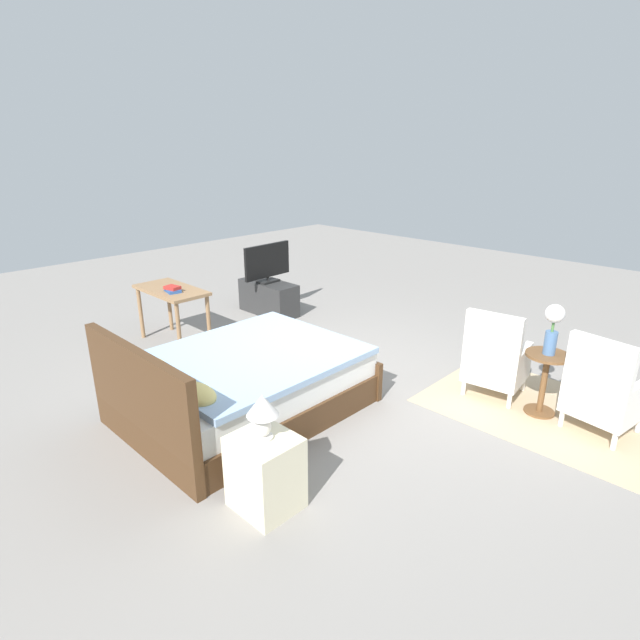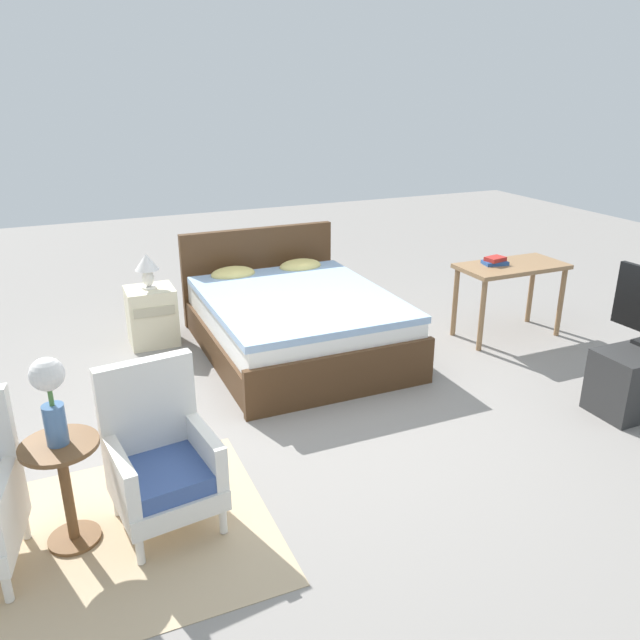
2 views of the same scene
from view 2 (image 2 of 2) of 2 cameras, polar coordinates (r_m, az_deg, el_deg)
name	(u,v)px [view 2 (image 2 of 2)]	position (r m, az deg, el deg)	size (l,w,h in m)	color
ground_plane	(325,402)	(4.94, 0.42, -7.47)	(16.00, 16.00, 0.00)	gray
floor_rug	(76,548)	(3.80, -21.41, -18.82)	(2.10, 1.50, 0.01)	tan
bed	(293,320)	(5.77, -2.48, 0.03)	(1.63, 2.16, 0.96)	#472D19
armchair_by_window_right	(161,461)	(3.64, -14.33, -12.38)	(0.61, 0.61, 0.92)	white
side_table	(65,481)	(3.64, -22.27, -13.46)	(0.40, 0.40, 0.61)	brown
flower_vase	(50,392)	(3.39, -23.46, -6.08)	(0.17, 0.17, 0.48)	#4C709E
nightstand	(152,316)	(6.13, -15.12, 0.37)	(0.44, 0.41, 0.55)	beige
table_lamp	(147,266)	(5.99, -15.56, 4.78)	(0.22, 0.22, 0.33)	silver
vanity_desk	(511,275)	(6.28, 17.06, 3.94)	(1.04, 0.52, 0.73)	#8E6B47
book_stack	(495,261)	(6.19, 15.71, 5.21)	(0.25, 0.19, 0.07)	#284C8E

